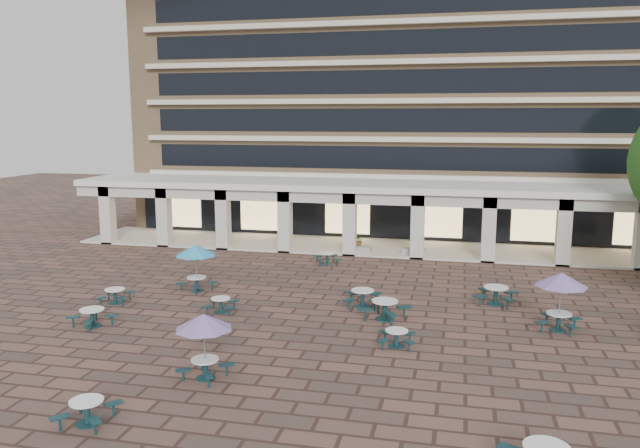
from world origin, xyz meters
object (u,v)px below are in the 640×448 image
Objects in this scene: picnic_table_0 at (92,316)px; planter_right at (414,248)px; planter_left at (359,246)px; picnic_table_1 at (87,410)px; picnic_table_2 at (397,337)px.

picnic_table_0 is 20.30m from planter_right.
planter_right is (3.47, -0.00, 0.04)m from planter_left.
picnic_table_0 reaches higher than picnic_table_1.
picnic_table_0 is 18.46m from planter_left.
picnic_table_0 is at bearing 179.73° from picnic_table_2.
picnic_table_1 is at bearing -107.09° from planter_right.
planter_right reaches higher than planter_left.
picnic_table_2 is at bearing -75.74° from planter_left.
picnic_table_0 is 1.37× the size of planter_right.
picnic_table_1 is 1.11× the size of picnic_table_2.
picnic_table_2 is at bearing 25.41° from picnic_table_0.
picnic_table_1 is (4.66, -7.53, -0.02)m from picnic_table_0.
picnic_table_2 is 1.01× the size of planter_left.
planter_right is (12.00, 16.37, 0.08)m from picnic_table_0.
planter_right reaches higher than picnic_table_1.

